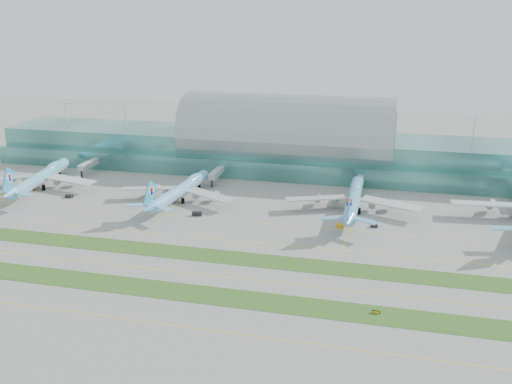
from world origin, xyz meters
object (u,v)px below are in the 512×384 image
(airliner_a, at_px, (41,176))
(taxiway_sign_east, at_px, (376,312))
(airliner_c, at_px, (354,198))
(airliner_b, at_px, (181,189))
(terminal, at_px, (287,145))

(airliner_a, distance_m, taxiway_sign_east, 196.09)
(airliner_c, bearing_deg, airliner_b, -176.93)
(airliner_a, xyz_separation_m, airliner_b, (77.82, -2.47, -0.35))
(airliner_b, distance_m, airliner_c, 82.11)
(terminal, bearing_deg, airliner_a, -150.66)
(airliner_a, distance_m, airliner_c, 159.80)
(airliner_b, height_order, airliner_c, airliner_c)
(airliner_a, bearing_deg, taxiway_sign_east, -35.73)
(terminal, height_order, airliner_b, terminal)
(airliner_b, relative_size, airliner_c, 0.95)
(terminal, xyz_separation_m, taxiway_sign_east, (57.48, -155.82, -13.70))
(terminal, xyz_separation_m, airliner_a, (-116.46, -65.46, -8.17))
(terminal, distance_m, airliner_c, 76.85)
(terminal, xyz_separation_m, airliner_b, (-38.64, -67.92, -8.52))
(airliner_a, relative_size, airliner_c, 1.01)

